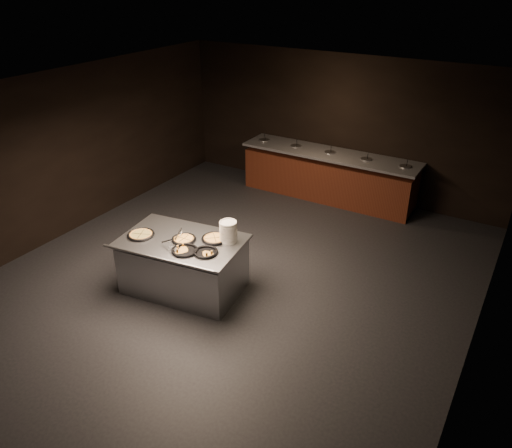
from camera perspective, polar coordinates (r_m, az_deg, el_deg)
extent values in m
cube|color=black|center=(7.98, -2.38, -6.19)|extent=(7.00, 8.00, 0.01)
cube|color=black|center=(6.80, -2.87, 14.60)|extent=(7.00, 8.00, 0.01)
cube|color=black|center=(10.63, 9.53, 10.99)|extent=(7.00, 0.01, 2.90)
cube|color=black|center=(9.54, -20.67, 7.63)|extent=(0.01, 8.00, 2.90)
cube|color=black|center=(6.27, 25.32, -3.77)|extent=(0.01, 8.00, 2.90)
cube|color=#532413|center=(10.59, 8.21, 5.15)|extent=(3.60, 0.75, 0.85)
cube|color=slate|center=(10.40, 8.42, 7.93)|extent=(3.70, 0.83, 0.05)
cube|color=#381E0C|center=(10.75, 8.07, 3.24)|extent=(3.60, 0.69, 0.08)
cylinder|color=#A8AAAF|center=(11.04, 0.93, 9.44)|extent=(0.22, 0.22, 0.08)
cylinder|color=#497B31|center=(11.03, 0.93, 9.56)|extent=(0.19, 0.19, 0.02)
cylinder|color=black|center=(10.97, 1.02, 9.93)|extent=(0.04, 0.10, 0.19)
cylinder|color=#A8AAAF|center=(10.69, 4.57, 8.74)|extent=(0.22, 0.22, 0.08)
cylinder|color=#497B31|center=(10.69, 4.57, 8.87)|extent=(0.19, 0.19, 0.02)
cylinder|color=black|center=(10.63, 4.69, 9.24)|extent=(0.04, 0.10, 0.19)
cylinder|color=#A8AAAF|center=(10.39, 8.42, 7.96)|extent=(0.22, 0.22, 0.08)
cylinder|color=#497B31|center=(10.39, 8.43, 8.09)|extent=(0.19, 0.19, 0.02)
cylinder|color=black|center=(10.33, 8.57, 8.47)|extent=(0.04, 0.10, 0.19)
cylinder|color=#A8AAAF|center=(10.15, 12.46, 7.10)|extent=(0.22, 0.22, 0.08)
cylinder|color=#497B31|center=(10.14, 12.47, 7.23)|extent=(0.19, 0.19, 0.02)
cylinder|color=black|center=(10.08, 12.64, 7.62)|extent=(0.04, 0.10, 0.19)
cylinder|color=#A8AAAF|center=(9.95, 16.66, 6.16)|extent=(0.22, 0.22, 0.08)
cylinder|color=#497B31|center=(9.94, 16.68, 6.30)|extent=(0.19, 0.19, 0.02)
cylinder|color=black|center=(9.89, 16.88, 6.68)|extent=(0.04, 0.10, 0.19)
cube|color=#A8AAAF|center=(7.61, -8.25, -4.86)|extent=(1.83, 1.26, 0.77)
cube|color=#A8AAAF|center=(7.38, -8.48, -1.93)|extent=(1.92, 1.35, 0.04)
cylinder|color=#A8AAAF|center=(7.02, -11.32, -3.86)|extent=(1.77, 0.29, 0.04)
cylinder|color=silver|center=(7.18, -3.18, -0.90)|extent=(0.25, 0.25, 0.32)
cylinder|color=black|center=(7.59, -13.02, -1.27)|extent=(0.38, 0.38, 0.01)
torus|color=black|center=(7.58, -13.03, -1.16)|extent=(0.40, 0.40, 0.04)
torus|color=olive|center=(7.58, -13.03, -1.15)|extent=(0.34, 0.34, 0.03)
cylinder|color=#BB894A|center=(7.58, -13.03, -1.16)|extent=(0.30, 0.30, 0.02)
cube|color=black|center=(7.58, -13.04, -1.10)|extent=(0.12, 0.28, 0.00)
cube|color=black|center=(7.58, -13.04, -1.10)|extent=(0.28, 0.12, 0.00)
cylinder|color=black|center=(7.35, -8.25, -1.81)|extent=(0.33, 0.33, 0.01)
torus|color=black|center=(7.35, -8.25, -1.70)|extent=(0.36, 0.36, 0.04)
torus|color=olive|center=(7.34, -8.26, -1.69)|extent=(0.30, 0.30, 0.03)
cylinder|color=#FBC55B|center=(7.35, -8.25, -1.70)|extent=(0.25, 0.25, 0.02)
cube|color=black|center=(7.34, -8.26, -1.64)|extent=(0.01, 0.25, 0.00)
cube|color=black|center=(7.34, -8.26, -1.64)|extent=(0.25, 0.01, 0.00)
cylinder|color=black|center=(7.32, -4.73, -1.74)|extent=(0.37, 0.37, 0.01)
torus|color=black|center=(7.31, -4.73, -1.63)|extent=(0.39, 0.39, 0.04)
torus|color=olive|center=(7.31, -4.74, -1.62)|extent=(0.33, 0.33, 0.03)
cylinder|color=#FBC55B|center=(7.31, -4.73, -1.63)|extent=(0.29, 0.29, 0.02)
cube|color=black|center=(7.31, -4.74, -1.57)|extent=(0.20, 0.21, 0.00)
cube|color=black|center=(7.31, -4.74, -1.57)|extent=(0.21, 0.20, 0.00)
cylinder|color=black|center=(7.07, -8.16, -3.08)|extent=(0.35, 0.35, 0.01)
torus|color=black|center=(7.07, -8.17, -2.97)|extent=(0.38, 0.38, 0.04)
cylinder|color=black|center=(6.99, -5.76, -3.31)|extent=(0.32, 0.32, 0.01)
torus|color=black|center=(6.99, -5.76, -3.19)|extent=(0.35, 0.35, 0.04)
cube|color=#A8AAAF|center=(7.50, -8.29, -1.04)|extent=(0.10, 0.12, 0.00)
cylinder|color=black|center=(7.35, -8.89, -1.07)|extent=(0.04, 0.19, 0.12)
cylinder|color=#A8AAAF|center=(7.43, -8.58, -1.13)|extent=(0.02, 0.10, 0.08)
cube|color=#A8AAAF|center=(7.10, -9.03, -2.88)|extent=(0.12, 0.10, 0.00)
cylinder|color=black|center=(7.16, -10.11, -1.92)|extent=(0.22, 0.03, 0.13)
cylinder|color=#A8AAAF|center=(7.13, -9.57, -2.48)|extent=(0.11, 0.02, 0.08)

